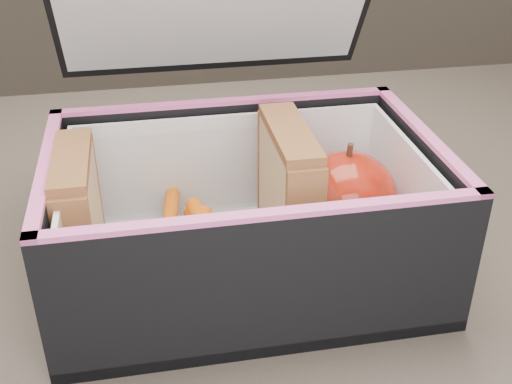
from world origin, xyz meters
The scene contains 8 objects.
kitchen_table centered at (0.00, 0.00, 0.66)m, with size 1.20×0.80×0.75m.
lunch_bag centered at (-0.04, -0.01, 0.81)m, with size 0.27×0.27×0.25m.
plastic_tub centered at (-0.08, -0.02, 0.80)m, with size 0.19×0.14×0.08m, color white, non-canonical shape.
sandwich_left centered at (-0.16, -0.02, 0.81)m, with size 0.02×0.09×0.10m.
sandwich_right centered at (-0.01, -0.02, 0.82)m, with size 0.03×0.09×0.10m.
carrot_sticks centered at (-0.08, -0.02, 0.78)m, with size 0.05×0.16×0.03m.
paper_napkin centered at (0.04, -0.01, 0.77)m, with size 0.07×0.08×0.01m, color white.
red_apple centered at (0.04, -0.01, 0.81)m, with size 0.08×0.08×0.08m.
Camera 1 is at (-0.11, -0.40, 1.05)m, focal length 45.00 mm.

